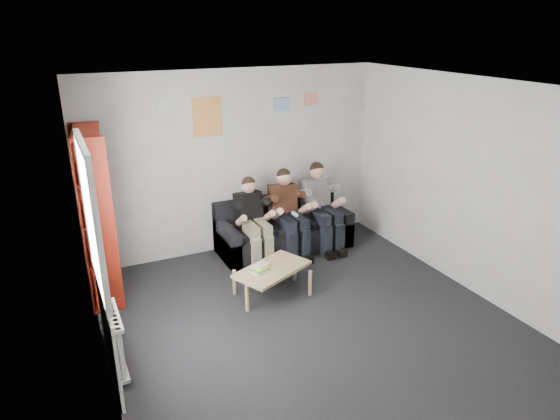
% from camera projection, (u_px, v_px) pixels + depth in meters
% --- Properties ---
extents(room_shell, '(5.00, 5.00, 5.00)m').
position_uv_depth(room_shell, '(319.00, 218.00, 5.27)').
color(room_shell, black).
rests_on(room_shell, ground).
extents(sofa, '(2.02, 0.82, 0.78)m').
position_uv_depth(sofa, '(283.00, 231.00, 7.67)').
color(sofa, black).
rests_on(sofa, ground).
extents(bookshelf, '(0.32, 0.96, 2.14)m').
position_uv_depth(bookshelf, '(97.00, 216.00, 6.09)').
color(bookshelf, maroon).
rests_on(bookshelf, ground).
extents(coffee_table, '(0.96, 0.53, 0.38)m').
position_uv_depth(coffee_table, '(272.00, 271.00, 6.31)').
color(coffee_table, tan).
rests_on(coffee_table, ground).
extents(game_cases, '(0.24, 0.23, 0.06)m').
position_uv_depth(game_cases, '(260.00, 269.00, 6.21)').
color(game_cases, silver).
rests_on(game_cases, coffee_table).
extents(person_left, '(0.38, 0.80, 1.23)m').
position_uv_depth(person_left, '(254.00, 221.00, 7.17)').
color(person_left, black).
rests_on(person_left, sofa).
extents(person_middle, '(0.40, 0.86, 1.28)m').
position_uv_depth(person_middle, '(289.00, 214.00, 7.39)').
color(person_middle, '#4A2418').
rests_on(person_middle, sofa).
extents(person_right, '(0.42, 0.90, 1.31)m').
position_uv_depth(person_right, '(322.00, 207.00, 7.61)').
color(person_right, silver).
rests_on(person_right, sofa).
extents(radiator, '(0.10, 0.64, 0.60)m').
position_uv_depth(radiator, '(117.00, 340.00, 4.93)').
color(radiator, silver).
rests_on(radiator, ground).
extents(window, '(0.05, 1.30, 2.36)m').
position_uv_depth(window, '(100.00, 281.00, 4.66)').
color(window, white).
rests_on(window, room_shell).
extents(poster_large, '(0.42, 0.01, 0.55)m').
position_uv_depth(poster_large, '(207.00, 117.00, 6.96)').
color(poster_large, '#EEC954').
rests_on(poster_large, room_shell).
extents(poster_blue, '(0.25, 0.01, 0.20)m').
position_uv_depth(poster_blue, '(282.00, 104.00, 7.39)').
color(poster_blue, '#3E84D5').
rests_on(poster_blue, room_shell).
extents(poster_pink, '(0.22, 0.01, 0.18)m').
position_uv_depth(poster_pink, '(311.00, 99.00, 7.57)').
color(poster_pink, '#D24184').
rests_on(poster_pink, room_shell).
extents(poster_sign, '(0.20, 0.01, 0.14)m').
position_uv_depth(poster_sign, '(163.00, 105.00, 6.65)').
color(poster_sign, silver).
rests_on(poster_sign, room_shell).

